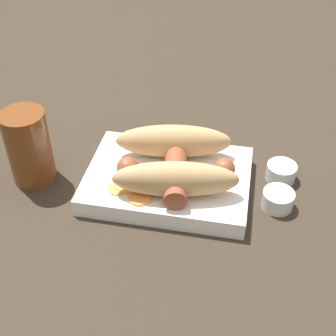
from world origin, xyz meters
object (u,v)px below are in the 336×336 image
Objects in this scene: food_tray at (168,180)px; bread_roll at (176,159)px; condiment_cup_far at (281,173)px; drink_glass at (29,147)px; sausage at (176,168)px; condiment_cup_near at (278,200)px.

bread_roll is at bearing 4.76° from food_tray.
condiment_cup_far is 0.39m from drink_glass.
food_tray is 2.05× the size of drink_glass.
sausage is (0.00, -0.01, -0.01)m from bread_roll.
sausage is at bearing 2.71° from drink_glass.
drink_glass is at bearing -169.62° from condiment_cup_far.
sausage is 3.74× the size of condiment_cup_near.
drink_glass reaches higher than condiment_cup_near.
drink_glass is at bearing -175.40° from food_tray.
food_tray reaches higher than condiment_cup_near.
food_tray is at bearing 4.60° from drink_glass.
condiment_cup_near is at bearing -4.46° from bread_roll.
condiment_cup_far is (0.16, 0.06, -0.03)m from sausage.
condiment_cup_far is (0.00, 0.06, 0.00)m from condiment_cup_near.
condiment_cup_far is at bearing 10.38° from drink_glass.
food_tray is 5.30× the size of condiment_cup_far.
sausage reaches higher than condiment_cup_near.
condiment_cup_near is (0.16, -0.01, -0.04)m from bread_roll.
bread_roll is 4.30× the size of condiment_cup_far.
condiment_cup_far is at bearing 20.60° from sausage.
bread_roll is at bearing 175.54° from condiment_cup_near.
bread_roll is 0.17m from condiment_cup_far.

